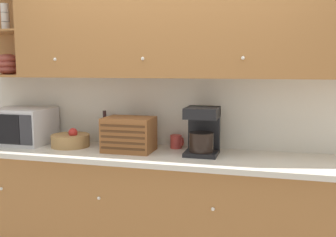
% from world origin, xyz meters
% --- Properties ---
extents(wall_back, '(5.78, 0.06, 2.60)m').
position_xyz_m(wall_back, '(0.00, 0.03, 1.30)').
color(wall_back, silver).
rests_on(wall_back, ground_plane).
extents(counter_unit, '(3.40, 0.63, 0.95)m').
position_xyz_m(counter_unit, '(0.00, -0.30, 0.48)').
color(counter_unit, '#A36B38').
rests_on(counter_unit, ground_plane).
extents(backsplash_panel, '(3.38, 0.01, 0.58)m').
position_xyz_m(backsplash_panel, '(0.00, -0.01, 1.24)').
color(backsplash_panel, silver).
rests_on(backsplash_panel, counter_unit).
extents(upper_cabinets, '(3.38, 0.36, 0.81)m').
position_xyz_m(upper_cabinets, '(0.17, -0.17, 1.93)').
color(upper_cabinets, '#A36B38').
rests_on(upper_cabinets, backsplash_panel).
extents(microwave, '(0.50, 0.40, 0.31)m').
position_xyz_m(microwave, '(-1.32, -0.24, 1.10)').
color(microwave, silver).
rests_on(microwave, counter_unit).
extents(fruit_basket, '(0.32, 0.32, 0.16)m').
position_xyz_m(fruit_basket, '(-0.84, -0.26, 1.00)').
color(fruit_basket, '#A87F4C').
rests_on(fruit_basket, counter_unit).
extents(wine_bottle, '(0.08, 0.08, 0.30)m').
position_xyz_m(wine_bottle, '(-0.59, -0.11, 1.08)').
color(wine_bottle, black).
rests_on(wine_bottle, counter_unit).
extents(bread_box, '(0.39, 0.28, 0.27)m').
position_xyz_m(bread_box, '(-0.30, -0.30, 1.08)').
color(bread_box, brown).
rests_on(bread_box, counter_unit).
extents(mug, '(0.11, 0.09, 0.11)m').
position_xyz_m(mug, '(0.04, -0.09, 1.00)').
color(mug, '#B73D38').
rests_on(mug, counter_unit).
extents(coffee_maker, '(0.25, 0.27, 0.36)m').
position_xyz_m(coffee_maker, '(0.28, -0.25, 1.13)').
color(coffee_maker, black).
rests_on(coffee_maker, counter_unit).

